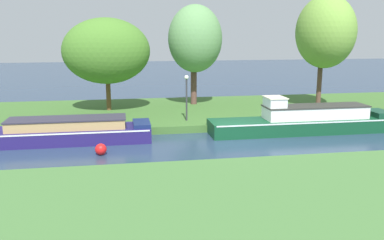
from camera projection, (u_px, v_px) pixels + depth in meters
The scene contains 11 objects.
ground_plane at pixel (234, 141), 20.69m from camera, with size 120.00×120.00×0.00m, color #253851.
riverbank_far at pixel (206, 111), 27.40m from camera, with size 72.00×10.00×0.40m, color #3D672C.
riverbank_near at pixel (318, 213), 11.97m from camera, with size 72.00×10.00×0.40m, color #437137.
forest_barge at pixel (306, 121), 22.44m from camera, with size 10.15×1.97×1.99m.
navy_narrowboat at pixel (72, 131), 20.41m from camera, with size 7.74×2.09×1.23m.
willow_tree_left at pixel (106, 51), 25.55m from camera, with size 5.40×3.88×5.84m.
willow_tree_centre at pixel (195, 39), 27.69m from camera, with size 3.62×3.72×6.77m.
willow_tree_right at pixel (325, 32), 26.82m from camera, with size 3.66×4.53×7.32m.
lamp_post at pixel (187, 92), 23.29m from camera, with size 0.24×0.24×2.59m.
mooring_post_near at pixel (334, 112), 24.27m from camera, with size 0.19×0.19×0.70m, color brown.
channel_buoy at pixel (101, 149), 18.31m from camera, with size 0.52×0.52×0.52m, color red.
Camera 1 is at (-5.48, -19.37, 5.32)m, focal length 38.69 mm.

